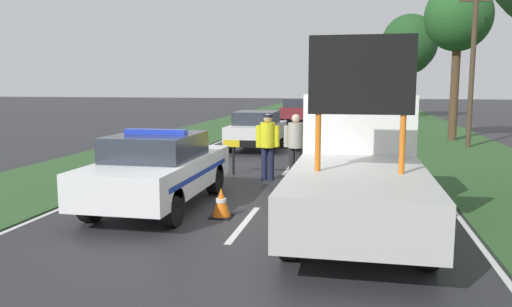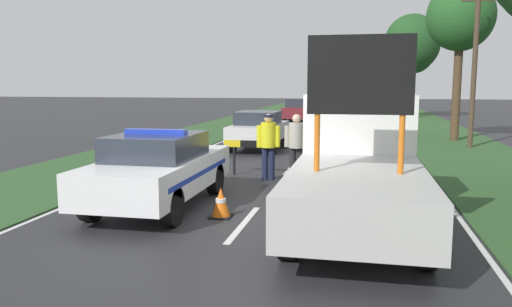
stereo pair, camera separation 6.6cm
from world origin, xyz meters
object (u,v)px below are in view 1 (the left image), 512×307
(police_officer, at_px, (268,141))
(roadside_tree_mid_right, at_px, (412,53))
(traffic_cone_near_police, at_px, (378,176))
(utility_pole, at_px, (472,64))
(traffic_cone_centre_front, at_px, (221,203))
(pedestrian_civilian, at_px, (296,142))
(queued_car_wagon_maroon, at_px, (297,110))
(roadside_tree_far_left, at_px, (458,18))
(work_truck, at_px, (358,162))
(police_car, at_px, (159,169))
(road_barrier, at_px, (273,147))
(queued_car_hatch_blue, at_px, (354,118))
(queued_car_van_white, at_px, (257,129))
(roadside_tree_near_left, at_px, (409,44))

(police_officer, height_order, roadside_tree_mid_right, roadside_tree_mid_right)
(traffic_cone_near_police, height_order, utility_pole, utility_pole)
(police_officer, xyz_separation_m, traffic_cone_centre_front, (-0.21, -3.91, -0.77))
(pedestrian_civilian, xyz_separation_m, queued_car_wagon_maroon, (-2.45, 20.70, -0.24))
(traffic_cone_centre_front, height_order, queued_car_wagon_maroon, queued_car_wagon_maroon)
(traffic_cone_near_police, bearing_deg, utility_pole, 67.04)
(pedestrian_civilian, xyz_separation_m, roadside_tree_far_left, (5.81, 10.76, 4.38))
(work_truck, relative_size, roadside_tree_mid_right, 0.86)
(police_car, distance_m, road_barrier, 4.26)
(work_truck, bearing_deg, queued_car_hatch_blue, -90.22)
(police_officer, bearing_deg, queued_car_van_white, -77.59)
(police_officer, xyz_separation_m, roadside_tree_near_left, (5.97, 26.17, 4.45))
(police_officer, xyz_separation_m, roadside_tree_mid_right, (6.41, 28.63, 3.89))
(police_officer, bearing_deg, road_barrier, -96.01)
(road_barrier, distance_m, queued_car_van_white, 5.81)
(police_car, bearing_deg, road_barrier, 66.32)
(police_officer, xyz_separation_m, queued_car_wagon_maroon, (-1.71, 20.75, -0.25))
(queued_car_wagon_maroon, bearing_deg, traffic_cone_near_police, 101.91)
(roadside_tree_near_left, bearing_deg, utility_pole, -87.62)
(queued_car_van_white, height_order, utility_pole, utility_pole)
(road_barrier, xyz_separation_m, queued_car_hatch_blue, (2.12, 12.78, 0.00))
(roadside_tree_near_left, bearing_deg, queued_car_hatch_blue, -106.57)
(police_car, distance_m, police_officer, 3.74)
(police_car, distance_m, pedestrian_civilian, 4.17)
(police_officer, bearing_deg, roadside_tree_near_left, -104.27)
(roadside_tree_near_left, relative_size, roadside_tree_mid_right, 1.16)
(traffic_cone_near_police, relative_size, roadside_tree_near_left, 0.09)
(pedestrian_civilian, height_order, utility_pole, utility_pole)
(roadside_tree_mid_right, bearing_deg, queued_car_wagon_maroon, -135.84)
(road_barrier, distance_m, traffic_cone_centre_front, 4.52)
(pedestrian_civilian, distance_m, roadside_tree_mid_right, 29.39)
(police_officer, distance_m, queued_car_wagon_maroon, 20.82)
(traffic_cone_near_police, bearing_deg, police_officer, 163.33)
(road_barrier, bearing_deg, work_truck, -59.89)
(police_officer, distance_m, queued_car_hatch_blue, 13.53)
(utility_pole, bearing_deg, police_car, -126.00)
(traffic_cone_centre_front, bearing_deg, roadside_tree_mid_right, 78.51)
(traffic_cone_centre_front, relative_size, queued_car_hatch_blue, 0.13)
(queued_car_van_white, relative_size, queued_car_wagon_maroon, 0.91)
(police_car, bearing_deg, roadside_tree_near_left, 76.00)
(pedestrian_civilian, height_order, queued_car_wagon_maroon, pedestrian_civilian)
(traffic_cone_centre_front, bearing_deg, police_car, 158.43)
(traffic_cone_centre_front, xyz_separation_m, queued_car_hatch_blue, (2.37, 17.26, 0.53))
(pedestrian_civilian, xyz_separation_m, utility_pole, (5.98, 8.22, 2.28))
(police_car, xyz_separation_m, roadside_tree_near_left, (7.68, 29.49, 4.70))
(police_officer, bearing_deg, queued_car_wagon_maroon, -86.70)
(traffic_cone_centre_front, bearing_deg, police_officer, 86.92)
(roadside_tree_near_left, height_order, roadside_tree_far_left, roadside_tree_near_left)
(police_car, relative_size, work_truck, 0.80)
(police_officer, bearing_deg, utility_pole, -130.47)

